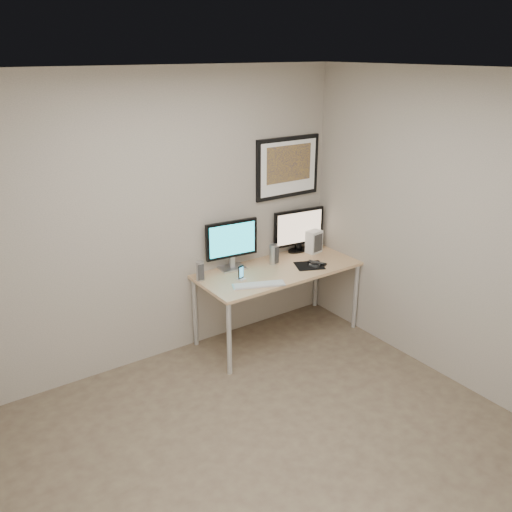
# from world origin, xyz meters

# --- Properties ---
(floor) EXTENTS (3.60, 3.60, 0.00)m
(floor) POSITION_xyz_m (0.00, 0.00, 0.00)
(floor) COLOR brown
(floor) RESTS_ON ground
(room) EXTENTS (3.60, 3.60, 3.60)m
(room) POSITION_xyz_m (0.00, 0.45, 1.64)
(room) COLOR white
(room) RESTS_ON ground
(desk) EXTENTS (1.60, 0.70, 0.73)m
(desk) POSITION_xyz_m (1.00, 1.35, 0.66)
(desk) COLOR tan
(desk) RESTS_ON floor
(framed_art) EXTENTS (0.75, 0.04, 0.60)m
(framed_art) POSITION_xyz_m (1.35, 1.68, 1.62)
(framed_art) COLOR black
(framed_art) RESTS_ON room
(monitor_large) EXTENTS (0.53, 0.19, 0.48)m
(monitor_large) POSITION_xyz_m (0.63, 1.60, 1.00)
(monitor_large) COLOR #B7B7BC
(monitor_large) RESTS_ON desk
(monitor_tv) EXTENTS (0.58, 0.16, 0.45)m
(monitor_tv) POSITION_xyz_m (1.46, 1.62, 0.97)
(monitor_tv) COLOR black
(monitor_tv) RESTS_ON desk
(speaker_left) EXTENTS (0.09, 0.09, 0.18)m
(speaker_left) POSITION_xyz_m (0.25, 1.54, 0.82)
(speaker_left) COLOR #B7B7BC
(speaker_left) RESTS_ON desk
(speaker_right) EXTENTS (0.10, 0.10, 0.20)m
(speaker_right) POSITION_xyz_m (1.04, 1.48, 0.83)
(speaker_right) COLOR #B7B7BC
(speaker_right) RESTS_ON desk
(phone_dock) EXTENTS (0.08, 0.08, 0.14)m
(phone_dock) POSITION_xyz_m (0.55, 1.33, 0.80)
(phone_dock) COLOR black
(phone_dock) RESTS_ON desk
(keyboard) EXTENTS (0.49, 0.30, 0.02)m
(keyboard) POSITION_xyz_m (0.62, 1.13, 0.74)
(keyboard) COLOR silver
(keyboard) RESTS_ON desk
(mousepad) EXTENTS (0.34, 0.32, 0.00)m
(mousepad) POSITION_xyz_m (1.30, 1.24, 0.73)
(mousepad) COLOR black
(mousepad) RESTS_ON desk
(mouse) EXTENTS (0.09, 0.11, 0.03)m
(mouse) POSITION_xyz_m (1.33, 1.20, 0.75)
(mouse) COLOR black
(mouse) RESTS_ON mousepad
(remote) EXTENTS (0.12, 0.19, 0.02)m
(remote) POSITION_xyz_m (1.39, 1.23, 0.74)
(remote) COLOR black
(remote) RESTS_ON desk
(fan_unit) EXTENTS (0.17, 0.13, 0.23)m
(fan_unit) POSITION_xyz_m (1.58, 1.50, 0.85)
(fan_unit) COLOR silver
(fan_unit) RESTS_ON desk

